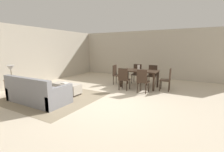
{
  "coord_description": "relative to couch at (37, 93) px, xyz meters",
  "views": [
    {
      "loc": [
        2.42,
        -4.1,
        1.73
      ],
      "look_at": [
        -0.41,
        1.01,
        0.67
      ],
      "focal_mm": 25.06,
      "sensor_mm": 36.0,
      "label": 1
    }
  ],
  "objects": [
    {
      "name": "ground_plane",
      "position": [
        2.02,
        1.04,
        -0.29
      ],
      "size": [
        10.8,
        10.8,
        0.0
      ],
      "primitive_type": "plane",
      "color": "beige"
    },
    {
      "name": "wall_back",
      "position": [
        2.02,
        6.04,
        1.06
      ],
      "size": [
        9.0,
        0.12,
        2.7
      ],
      "primitive_type": "cube",
      "color": "#BCB2A0",
      "rests_on": "ground_plane"
    },
    {
      "name": "wall_left",
      "position": [
        -2.48,
        1.54,
        1.06
      ],
      "size": [
        0.12,
        11.0,
        2.7
      ],
      "primitive_type": "cube",
      "color": "#BCB2A0",
      "rests_on": "ground_plane"
    },
    {
      "name": "area_rug",
      "position": [
        0.08,
        0.59,
        -0.28
      ],
      "size": [
        3.0,
        2.8,
        0.01
      ],
      "primitive_type": "cube",
      "color": "gray",
      "rests_on": "ground_plane"
    },
    {
      "name": "couch",
      "position": [
        0.0,
        0.0,
        0.0
      ],
      "size": [
        2.07,
        0.94,
        0.86
      ],
      "color": "gray",
      "rests_on": "ground_plane"
    },
    {
      "name": "ottoman_table",
      "position": [
        0.16,
        1.12,
        -0.05
      ],
      "size": [
        1.14,
        0.46,
        0.41
      ],
      "color": "#B7AD9E",
      "rests_on": "ground_plane"
    },
    {
      "name": "side_table",
      "position": [
        -1.34,
        -0.01,
        0.18
      ],
      "size": [
        0.4,
        0.4,
        0.6
      ],
      "color": "brown",
      "rests_on": "ground_plane"
    },
    {
      "name": "table_lamp",
      "position": [
        -1.34,
        -0.01,
        0.72
      ],
      "size": [
        0.26,
        0.26,
        0.53
      ],
      "color": "brown",
      "rests_on": "side_table"
    },
    {
      "name": "dining_table",
      "position": [
        2.22,
        3.45,
        0.37
      ],
      "size": [
        1.57,
        0.85,
        0.76
      ],
      "color": "#332319",
      "rests_on": "ground_plane"
    },
    {
      "name": "dining_chair_near_left",
      "position": [
        1.83,
        2.65,
        0.23
      ],
      "size": [
        0.41,
        0.41,
        0.92
      ],
      "color": "#332319",
      "rests_on": "ground_plane"
    },
    {
      "name": "dining_chair_near_right",
      "position": [
        2.63,
        2.64,
        0.23
      ],
      "size": [
        0.42,
        0.42,
        0.92
      ],
      "color": "#332319",
      "rests_on": "ground_plane"
    },
    {
      "name": "dining_chair_far_left",
      "position": [
        1.81,
        4.26,
        0.23
      ],
      "size": [
        0.42,
        0.42,
        0.92
      ],
      "color": "#332319",
      "rests_on": "ground_plane"
    },
    {
      "name": "dining_chair_far_right",
      "position": [
        2.59,
        4.21,
        0.23
      ],
      "size": [
        0.41,
        0.41,
        0.92
      ],
      "color": "#332319",
      "rests_on": "ground_plane"
    },
    {
      "name": "dining_chair_head_east",
      "position": [
        3.41,
        3.43,
        0.23
      ],
      "size": [
        0.43,
        0.43,
        0.92
      ],
      "color": "#332319",
      "rests_on": "ground_plane"
    },
    {
      "name": "dining_chair_head_west",
      "position": [
        1.06,
        3.49,
        0.23
      ],
      "size": [
        0.43,
        0.43,
        0.92
      ],
      "color": "#332319",
      "rests_on": "ground_plane"
    },
    {
      "name": "vase_centerpiece",
      "position": [
        2.15,
        3.49,
        0.58
      ],
      "size": [
        0.1,
        0.1,
        0.22
      ],
      "primitive_type": "cylinder",
      "color": "silver",
      "rests_on": "dining_table"
    },
    {
      "name": "book_on_ottoman",
      "position": [
        0.12,
        1.09,
        0.13
      ],
      "size": [
        0.29,
        0.24,
        0.03
      ],
      "primitive_type": "cube",
      "rotation": [
        0.0,
        0.0,
        -0.15
      ],
      "color": "silver",
      "rests_on": "ottoman_table"
    }
  ]
}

